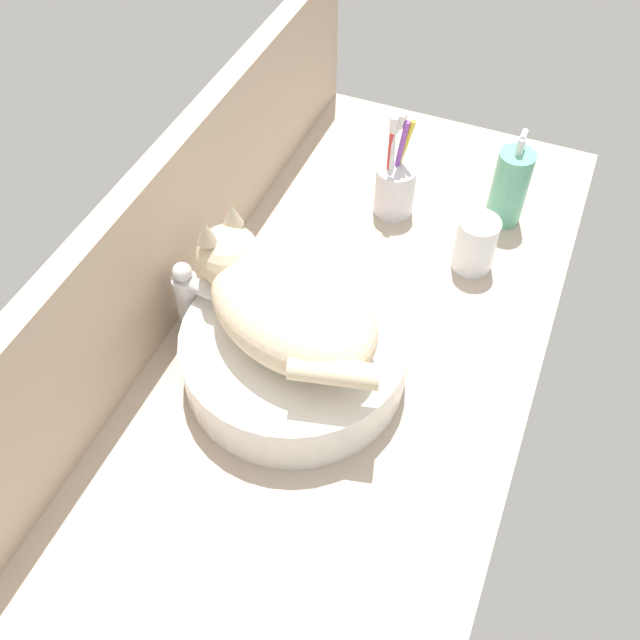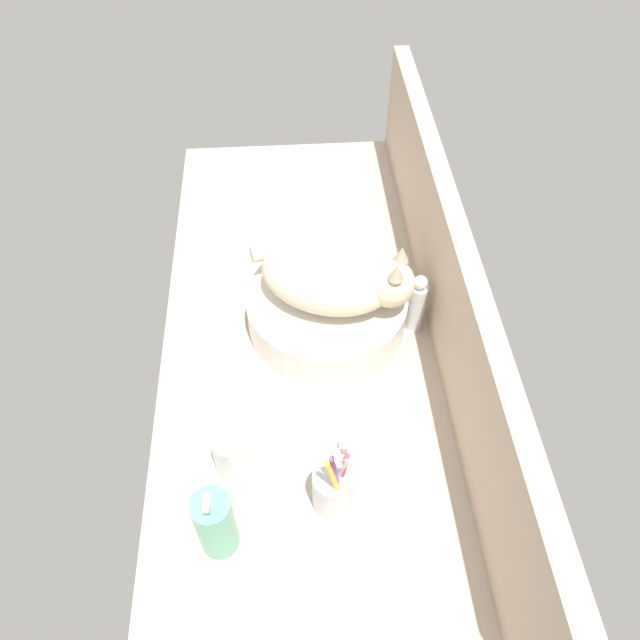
{
  "view_description": "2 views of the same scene",
  "coord_description": "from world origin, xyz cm",
  "px_view_note": "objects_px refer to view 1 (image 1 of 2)",
  "views": [
    {
      "loc": [
        -55.24,
        -21.5,
        83.55
      ],
      "look_at": [
        1.92,
        2.2,
        7.79
      ],
      "focal_mm": 40.0,
      "sensor_mm": 36.0,
      "label": 1
    },
    {
      "loc": [
        77.79,
        -2.62,
        96.24
      ],
      "look_at": [
        5.74,
        2.33,
        10.72
      ],
      "focal_mm": 35.0,
      "sensor_mm": 36.0,
      "label": 2
    }
  ],
  "objects_px": {
    "faucet": "(194,298)",
    "water_glass": "(475,246)",
    "soap_dispenser": "(510,187)",
    "toothbrush_cup": "(395,186)",
    "cat": "(285,304)",
    "sink_basin": "(295,355)"
  },
  "relations": [
    {
      "from": "faucet",
      "to": "water_glass",
      "type": "relative_size",
      "value": 1.46
    },
    {
      "from": "faucet",
      "to": "soap_dispenser",
      "type": "xyz_separation_m",
      "value": [
        0.42,
        -0.36,
        -0.0
      ]
    },
    {
      "from": "toothbrush_cup",
      "to": "water_glass",
      "type": "relative_size",
      "value": 2.01
    },
    {
      "from": "cat",
      "to": "soap_dispenser",
      "type": "xyz_separation_m",
      "value": [
        0.43,
        -0.21,
        -0.07
      ]
    },
    {
      "from": "soap_dispenser",
      "to": "water_glass",
      "type": "relative_size",
      "value": 1.8
    },
    {
      "from": "soap_dispenser",
      "to": "toothbrush_cup",
      "type": "bearing_deg",
      "value": 105.84
    },
    {
      "from": "faucet",
      "to": "toothbrush_cup",
      "type": "xyz_separation_m",
      "value": [
        0.36,
        -0.18,
        -0.02
      ]
    },
    {
      "from": "soap_dispenser",
      "to": "water_glass",
      "type": "bearing_deg",
      "value": 170.9
    },
    {
      "from": "faucet",
      "to": "soap_dispenser",
      "type": "relative_size",
      "value": 0.81
    },
    {
      "from": "faucet",
      "to": "soap_dispenser",
      "type": "height_order",
      "value": "soap_dispenser"
    },
    {
      "from": "sink_basin",
      "to": "toothbrush_cup",
      "type": "relative_size",
      "value": 1.66
    },
    {
      "from": "faucet",
      "to": "toothbrush_cup",
      "type": "relative_size",
      "value": 0.73
    },
    {
      "from": "cat",
      "to": "faucet",
      "type": "xyz_separation_m",
      "value": [
        0.01,
        0.15,
        -0.07
      ]
    },
    {
      "from": "cat",
      "to": "soap_dispenser",
      "type": "height_order",
      "value": "cat"
    },
    {
      "from": "cat",
      "to": "faucet",
      "type": "bearing_deg",
      "value": 86.03
    },
    {
      "from": "soap_dispenser",
      "to": "toothbrush_cup",
      "type": "relative_size",
      "value": 0.9
    },
    {
      "from": "sink_basin",
      "to": "faucet",
      "type": "distance_m",
      "value": 0.17
    },
    {
      "from": "sink_basin",
      "to": "water_glass",
      "type": "bearing_deg",
      "value": -30.33
    },
    {
      "from": "cat",
      "to": "soap_dispenser",
      "type": "relative_size",
      "value": 1.79
    },
    {
      "from": "faucet",
      "to": "water_glass",
      "type": "height_order",
      "value": "faucet"
    },
    {
      "from": "faucet",
      "to": "toothbrush_cup",
      "type": "height_order",
      "value": "toothbrush_cup"
    },
    {
      "from": "soap_dispenser",
      "to": "toothbrush_cup",
      "type": "height_order",
      "value": "toothbrush_cup"
    }
  ]
}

